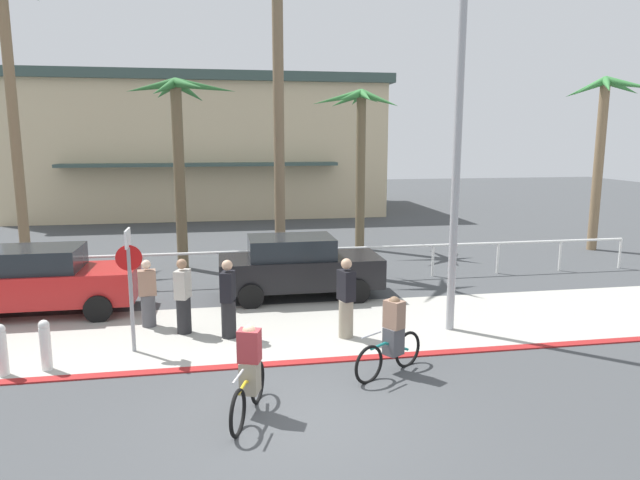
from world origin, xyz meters
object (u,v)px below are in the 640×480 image
at_px(palm_tree_5, 360,127).
at_px(cyclist_teal_1, 392,337).
at_px(streetlight_curb, 462,141).
at_px(palm_tree_2, 8,64).
at_px(palm_tree_3, 180,129).
at_px(pedestrian_2, 346,301).
at_px(bollard_1, 45,345).
at_px(palm_tree_6, 603,125).
at_px(car_black_2, 298,266).
at_px(cyclist_yellow_0, 249,373).
at_px(pedestrian_0, 228,302).
at_px(stop_sign_bike_lane, 130,273).
at_px(pedestrian_1, 148,296).
at_px(bollard_3, 1,349).
at_px(car_red_1, 42,280).
at_px(palm_tree_4, 277,61).
at_px(pedestrian_3, 183,299).

height_order(palm_tree_5, cyclist_teal_1, palm_tree_5).
relative_size(streetlight_curb, palm_tree_2, 0.77).
distance_m(palm_tree_3, pedestrian_2, 9.34).
xyz_separation_m(bollard_1, palm_tree_6, (17.72, 8.91, 4.31)).
xyz_separation_m(palm_tree_2, car_black_2, (9.04, -6.52, -5.96)).
xyz_separation_m(bollard_1, cyclist_yellow_0, (3.69, -2.39, 0.18)).
distance_m(pedestrian_0, pedestrian_2, 2.57).
xyz_separation_m(stop_sign_bike_lane, pedestrian_1, (0.12, 1.59, -0.95)).
height_order(bollard_1, pedestrian_2, pedestrian_2).
bearing_deg(bollard_1, bollard_3, -170.55).
xyz_separation_m(streetlight_curb, palm_tree_5, (0.23, 9.97, 0.45)).
bearing_deg(cyclist_yellow_0, cyclist_teal_1, 23.60).
height_order(bollard_1, palm_tree_3, palm_tree_3).
height_order(stop_sign_bike_lane, pedestrian_0, stop_sign_bike_lane).
height_order(palm_tree_5, cyclist_yellow_0, palm_tree_5).
relative_size(car_red_1, pedestrian_2, 2.46).
distance_m(bollard_1, car_red_1, 3.95).
bearing_deg(stop_sign_bike_lane, streetlight_curb, -0.47).
relative_size(bollard_1, palm_tree_6, 0.15).
bearing_deg(streetlight_curb, palm_tree_4, 112.50).
xyz_separation_m(streetlight_curb, cyclist_teal_1, (-2.03, -1.87, -3.58)).
relative_size(palm_tree_4, palm_tree_5, 1.58).
relative_size(stop_sign_bike_lane, cyclist_yellow_0, 1.47).
xyz_separation_m(car_black_2, cyclist_yellow_0, (-1.69, -6.62, -0.18)).
height_order(bollard_3, car_black_2, car_black_2).
bearing_deg(pedestrian_2, palm_tree_4, 95.22).
xyz_separation_m(palm_tree_2, pedestrian_2, (9.62, -9.97, -6.00)).
bearing_deg(cyclist_teal_1, pedestrian_0, 140.68).
bearing_deg(palm_tree_5, bollard_3, -131.09).
relative_size(palm_tree_6, pedestrian_3, 3.85).
distance_m(palm_tree_2, pedestrian_3, 12.49).
relative_size(bollard_1, cyclist_teal_1, 0.64).
relative_size(stop_sign_bike_lane, palm_tree_6, 0.39).
height_order(stop_sign_bike_lane, cyclist_yellow_0, stop_sign_bike_lane).
height_order(stop_sign_bike_lane, car_black_2, stop_sign_bike_lane).
height_order(palm_tree_4, cyclist_teal_1, palm_tree_4).
distance_m(palm_tree_3, car_red_1, 6.75).
bearing_deg(pedestrian_0, car_red_1, 150.48).
distance_m(bollard_3, pedestrian_2, 6.75).
height_order(palm_tree_3, cyclist_teal_1, palm_tree_3).
xyz_separation_m(palm_tree_3, pedestrian_3, (0.35, -6.70, -3.84)).
xyz_separation_m(bollard_3, pedestrian_3, (3.16, 1.80, 0.28)).
distance_m(palm_tree_2, cyclist_yellow_0, 16.26).
bearing_deg(cyclist_teal_1, pedestrian_1, 143.75).
bearing_deg(palm_tree_4, bollard_1, -122.58).
distance_m(bollard_3, palm_tree_5, 14.87).
xyz_separation_m(palm_tree_6, pedestrian_0, (-14.29, -7.70, -4.01)).
relative_size(streetlight_curb, pedestrian_0, 4.27).
xyz_separation_m(palm_tree_4, pedestrian_1, (-3.67, -5.95, -6.06)).
height_order(palm_tree_2, cyclist_yellow_0, palm_tree_2).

